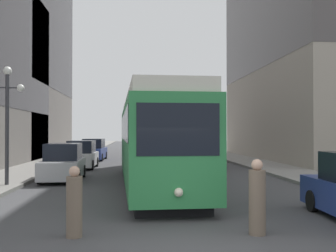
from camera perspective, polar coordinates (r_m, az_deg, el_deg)
ground_plane at (r=8.51m, az=4.37°, el=-17.02°), size 200.00×200.00×0.00m
sidewalk_left at (r=48.55m, az=-12.19°, el=-3.58°), size 3.11×120.00×0.15m
sidewalk_right at (r=48.95m, az=5.90°, el=-3.57°), size 3.11×120.00×0.15m
streetcar at (r=18.16m, az=-2.07°, el=-1.73°), size 3.26×15.17×3.89m
transit_bus at (r=30.93m, az=2.30°, el=-1.67°), size 2.98×12.12×3.45m
parked_car_left_near at (r=35.60m, az=-10.30°, el=-3.33°), size 2.04×5.02×1.82m
parked_car_left_mid at (r=20.87m, az=-14.38°, el=-5.05°), size 2.00×4.55×1.82m
parked_car_left_far at (r=27.62m, az=-11.96°, el=-4.04°), size 1.97×4.28×1.82m
pedestrian_crossing_near at (r=9.62m, az=-12.92°, el=-10.55°), size 0.36×0.36×1.61m
pedestrian_crossing_far at (r=9.82m, az=12.32°, el=-9.97°), size 0.39×0.39×1.75m
lamp_post_left_near at (r=18.69m, az=-21.49°, el=2.59°), size 1.41×0.36×5.02m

